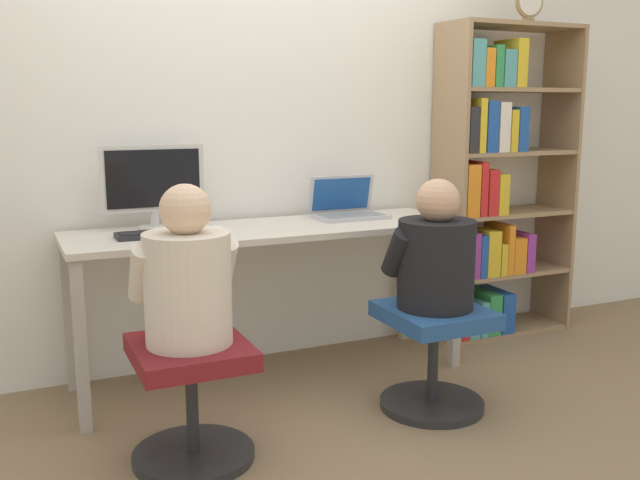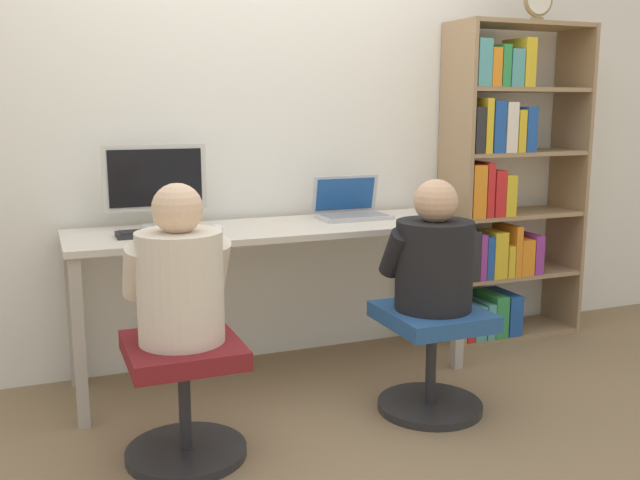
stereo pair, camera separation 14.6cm
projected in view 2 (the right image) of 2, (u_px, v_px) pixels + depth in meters
ground_plane at (292, 397)px, 3.36m from camera, size 14.00×14.00×0.00m
wall_back at (248, 116)px, 3.71m from camera, size 10.00×0.05×2.60m
desk at (271, 243)px, 3.50m from camera, size 1.94×0.58×0.77m
desktop_monitor at (156, 183)px, 3.40m from camera, size 0.49×0.16×0.40m
laptop at (351, 209)px, 3.74m from camera, size 0.37×0.25×0.22m
keyboard at (161, 232)px, 3.24m from camera, size 0.40×0.14×0.03m
computer_mouse_by_keyboard at (217, 228)px, 3.35m from camera, size 0.06×0.11×0.03m
office_chair_left at (184, 389)px, 2.74m from camera, size 0.47×0.47×0.47m
office_chair_right at (431, 350)px, 3.18m from camera, size 0.47×0.47×0.47m
person_at_monitor at (180, 276)px, 2.67m from camera, size 0.40×0.32×0.60m
person_at_laptop at (434, 256)px, 3.10m from camera, size 0.42×0.34×0.57m
bookshelf at (501, 192)px, 4.11m from camera, size 0.83×0.33×1.81m
desk_clock at (538, 0)px, 3.89m from camera, size 0.18×0.03×0.20m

